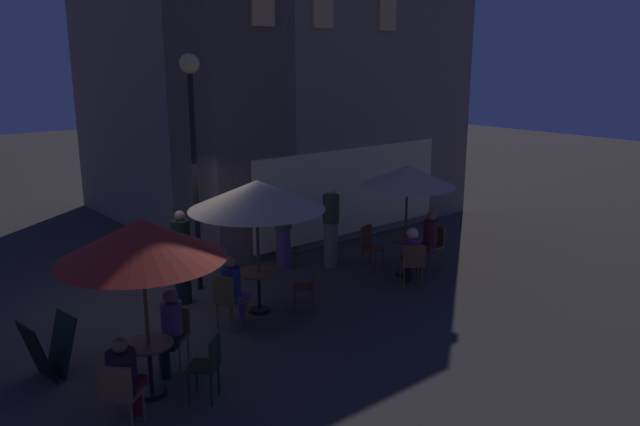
% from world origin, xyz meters
% --- Properties ---
extents(ground_plane, '(60.00, 60.00, 0.00)m').
position_xyz_m(ground_plane, '(0.00, 0.00, 0.00)').
color(ground_plane, '#3C3532').
extents(cafe_building, '(8.29, 8.10, 7.77)m').
position_xyz_m(cafe_building, '(4.21, 3.57, 3.88)').
color(cafe_building, gray).
rests_on(cafe_building, ground).
extents(street_lamp_near_corner, '(0.36, 0.36, 4.50)m').
position_xyz_m(street_lamp_near_corner, '(0.75, 0.50, 3.29)').
color(street_lamp_near_corner, black).
rests_on(street_lamp_near_corner, ground).
extents(menu_sandwich_board, '(0.71, 0.64, 0.87)m').
position_xyz_m(menu_sandwich_board, '(-2.63, -1.21, 0.45)').
color(menu_sandwich_board, black).
rests_on(menu_sandwich_board, ground).
extents(cafe_table_0, '(0.60, 0.60, 0.79)m').
position_xyz_m(cafe_table_0, '(4.42, -1.54, 0.52)').
color(cafe_table_0, black).
rests_on(cafe_table_0, ground).
extents(cafe_table_1, '(0.75, 0.75, 0.75)m').
position_xyz_m(cafe_table_1, '(0.99, -1.18, 0.55)').
color(cafe_table_1, black).
rests_on(cafe_table_1, ground).
extents(cafe_table_2, '(0.65, 0.65, 0.76)m').
position_xyz_m(cafe_table_2, '(-1.76, -2.59, 0.52)').
color(cafe_table_2, black).
rests_on(cafe_table_2, ground).
extents(patio_umbrella_0, '(1.95, 1.95, 2.32)m').
position_xyz_m(patio_umbrella_0, '(4.42, -1.54, 2.10)').
color(patio_umbrella_0, black).
rests_on(patio_umbrella_0, ground).
extents(patio_umbrella_1, '(2.37, 2.37, 2.40)m').
position_xyz_m(patio_umbrella_1, '(0.99, -1.18, 2.14)').
color(patio_umbrella_1, black).
rests_on(patio_umbrella_1, ground).
extents(patio_umbrella_2, '(2.16, 2.16, 2.45)m').
position_xyz_m(patio_umbrella_2, '(-1.76, -2.59, 2.18)').
color(patio_umbrella_2, black).
rests_on(patio_umbrella_2, ground).
extents(cafe_chair_0, '(0.47, 0.47, 0.92)m').
position_xyz_m(cafe_chair_0, '(4.21, -0.70, 0.54)').
color(cafe_chair_0, brown).
rests_on(cafe_chair_0, ground).
extents(cafe_chair_1, '(0.61, 0.61, 0.92)m').
position_xyz_m(cafe_chair_1, '(3.95, -2.17, 0.56)').
color(cafe_chair_1, brown).
rests_on(cafe_chair_1, ground).
extents(cafe_chair_2, '(0.47, 0.47, 0.92)m').
position_xyz_m(cafe_chair_2, '(5.25, -1.60, 0.57)').
color(cafe_chair_2, brown).
rests_on(cafe_chair_2, ground).
extents(cafe_chair_3, '(0.53, 0.53, 0.97)m').
position_xyz_m(cafe_chair_3, '(0.17, -1.45, 0.57)').
color(cafe_chair_3, brown).
rests_on(cafe_chair_3, ground).
extents(cafe_chair_4, '(0.55, 0.55, 0.94)m').
position_xyz_m(cafe_chair_4, '(1.66, -1.75, 0.56)').
color(cafe_chair_4, brown).
rests_on(cafe_chair_4, ground).
extents(cafe_chair_5, '(0.54, 0.54, 0.89)m').
position_xyz_m(cafe_chair_5, '(-1.22, -3.21, 0.55)').
color(cafe_chair_5, black).
rests_on(cafe_chair_5, ground).
extents(cafe_chair_6, '(0.56, 0.56, 0.89)m').
position_xyz_m(cafe_chair_6, '(-1.10, -2.05, 0.55)').
color(cafe_chair_6, brown).
rests_on(cafe_chair_6, ground).
extents(cafe_chair_7, '(0.59, 0.59, 0.92)m').
position_xyz_m(cafe_chair_7, '(-2.41, -3.16, 0.56)').
color(cafe_chair_7, brown).
rests_on(cafe_chair_7, ground).
extents(patron_seated_0, '(0.47, 0.50, 1.21)m').
position_xyz_m(patron_seated_0, '(4.04, -2.04, 0.69)').
color(patron_seated_0, black).
rests_on(patron_seated_0, ground).
extents(patron_seated_1, '(0.52, 0.33, 1.26)m').
position_xyz_m(patron_seated_1, '(5.10, -1.59, 0.71)').
color(patron_seated_1, '#4E201D').
rests_on(patron_seated_1, ground).
extents(patron_seated_2, '(0.52, 0.43, 1.26)m').
position_xyz_m(patron_seated_2, '(0.31, -1.40, 0.71)').
color(patron_seated_2, '#5D346D').
rests_on(patron_seated_2, ground).
extents(patron_seated_3, '(0.50, 0.48, 1.24)m').
position_xyz_m(patron_seated_3, '(-1.21, -2.14, 0.70)').
color(patron_seated_3, black).
rests_on(patron_seated_3, ground).
extents(patron_seated_4, '(0.54, 0.53, 1.21)m').
position_xyz_m(patron_seated_4, '(-2.31, -3.07, 0.69)').
color(patron_seated_4, '#531017').
rests_on(patron_seated_4, ground).
extents(patron_standing_5, '(0.36, 0.36, 1.81)m').
position_xyz_m(patron_standing_5, '(3.60, -0.14, 0.91)').
color(patron_standing_5, gray).
rests_on(patron_standing_5, ground).
extents(patron_standing_6, '(0.35, 0.35, 1.76)m').
position_xyz_m(patron_standing_6, '(0.17, 0.08, 0.89)').
color(patron_standing_6, black).
rests_on(patron_standing_6, ground).
extents(patron_standing_7, '(0.36, 0.36, 1.71)m').
position_xyz_m(patron_standing_7, '(2.77, 0.46, 0.86)').
color(patron_standing_7, '#623A6E').
rests_on(patron_standing_7, ground).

